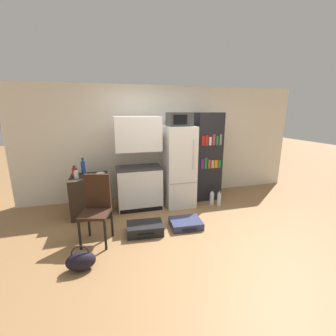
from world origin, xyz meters
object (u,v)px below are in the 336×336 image
at_px(side_table, 91,195).
at_px(bottle_ketchup_red, 74,172).
at_px(chair, 97,203).
at_px(water_bottle_middle, 212,198).
at_px(bowl, 100,174).
at_px(suitcase_large_flat, 186,223).
at_px(handbag, 81,261).
at_px(bottle_clear_short, 76,174).
at_px(suitcase_small_flat, 145,228).
at_px(water_bottle_front, 219,199).
at_px(kitchen_hutch, 139,167).
at_px(microwave, 179,119).
at_px(refrigerator, 179,167).
at_px(bottle_blue_soda, 83,167).
at_px(bookshelf, 208,157).

bearing_deg(side_table, bottle_ketchup_red, 161.38).
height_order(chair, water_bottle_middle, chair).
bearing_deg(chair, bowl, 103.24).
relative_size(suitcase_large_flat, handbag, 1.52).
xyz_separation_m(bottle_clear_short, bowl, (0.41, 0.11, -0.05)).
bearing_deg(bowl, bottle_ketchup_red, 172.27).
distance_m(bowl, handbag, 1.81).
bearing_deg(suitcase_small_flat, bottle_clear_short, 144.37).
distance_m(chair, water_bottle_front, 2.54).
relative_size(bottle_clear_short, water_bottle_front, 0.51).
xyz_separation_m(side_table, handbag, (-0.04, -1.65, -0.25)).
distance_m(bottle_clear_short, bowl, 0.43).
distance_m(side_table, bottle_ketchup_red, 0.53).
height_order(kitchen_hutch, chair, kitchen_hutch).
xyz_separation_m(microwave, suitcase_small_flat, (-0.89, -1.00, -1.69)).
bearing_deg(refrigerator, kitchen_hutch, 176.29).
relative_size(refrigerator, handbag, 4.57).
relative_size(handbag, water_bottle_front, 1.07).
height_order(kitchen_hutch, bottle_clear_short, kitchen_hutch).
relative_size(suitcase_large_flat, water_bottle_front, 1.62).
height_order(bottle_clear_short, bowl, bottle_clear_short).
bearing_deg(side_table, kitchen_hutch, 3.96).
relative_size(kitchen_hutch, chair, 1.80).
bearing_deg(bottle_blue_soda, side_table, -57.71).
bearing_deg(bowl, water_bottle_middle, -5.65).
relative_size(chair, water_bottle_front, 3.03).
relative_size(bookshelf, handbag, 5.29).
height_order(refrigerator, bowl, refrigerator).
height_order(kitchen_hutch, water_bottle_front, kitchen_hutch).
bearing_deg(refrigerator, bottle_blue_soda, 175.31).
xyz_separation_m(suitcase_large_flat, water_bottle_middle, (0.86, 0.76, 0.08)).
bearing_deg(chair, kitchen_hutch, 69.03).
xyz_separation_m(side_table, suitcase_large_flat, (1.58, -0.96, -0.32)).
bearing_deg(water_bottle_front, handbag, -152.43).
xyz_separation_m(kitchen_hutch, suitcase_small_flat, (-0.07, -1.06, -0.77)).
bearing_deg(microwave, side_table, -179.66).
relative_size(bottle_blue_soda, bowl, 2.00).
height_order(suitcase_small_flat, water_bottle_middle, water_bottle_middle).
bearing_deg(kitchen_hutch, water_bottle_front, -12.22).
height_order(kitchen_hutch, suitcase_small_flat, kitchen_hutch).
distance_m(refrigerator, bookshelf, 0.74).
relative_size(suitcase_small_flat, water_bottle_front, 1.78).
bearing_deg(bottle_ketchup_red, chair, -68.63).
distance_m(bottle_blue_soda, bottle_ketchup_red, 0.18).
bearing_deg(microwave, bowl, 179.54).
xyz_separation_m(suitcase_small_flat, water_bottle_middle, (1.57, 0.79, 0.06)).
bearing_deg(chair, bookshelf, 42.03).
bearing_deg(bookshelf, kitchen_hutch, -176.52).
bearing_deg(suitcase_small_flat, bookshelf, 40.18).
bearing_deg(suitcase_large_flat, refrigerator, 82.73).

